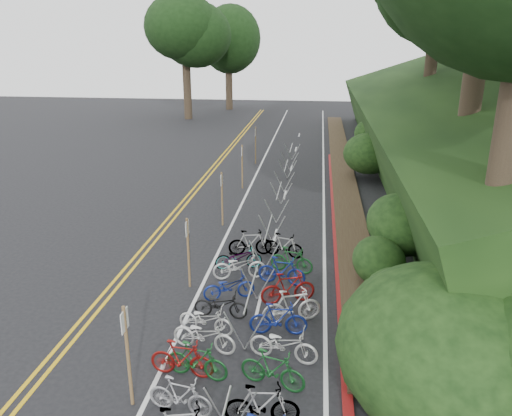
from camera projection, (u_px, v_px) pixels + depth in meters
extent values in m
plane|color=black|center=(117.00, 378.00, 12.51)|extent=(120.00, 120.00, 0.00)
cube|color=gold|center=(158.00, 230.00, 22.16)|extent=(0.12, 80.00, 0.01)
cube|color=gold|center=(164.00, 231.00, 22.12)|extent=(0.12, 80.00, 0.01)
cube|color=silver|center=(227.00, 234.00, 21.78)|extent=(0.12, 80.00, 0.01)
cube|color=silver|center=(324.00, 238.00, 21.29)|extent=(0.12, 80.00, 0.01)
cube|color=silver|center=(259.00, 306.00, 15.90)|extent=(0.10, 1.60, 0.01)
cube|color=silver|center=(275.00, 236.00, 21.54)|extent=(0.10, 1.60, 0.01)
cube|color=silver|center=(285.00, 195.00, 27.17)|extent=(0.10, 1.60, 0.01)
cube|color=silver|center=(291.00, 168.00, 32.81)|extent=(0.10, 1.60, 0.01)
cube|color=silver|center=(296.00, 149.00, 38.44)|extent=(0.10, 1.60, 0.01)
cube|color=silver|center=(299.00, 135.00, 44.08)|extent=(0.10, 1.60, 0.01)
cube|color=maroon|center=(335.00, 221.00, 23.09)|extent=(0.25, 28.00, 0.10)
cube|color=black|center=(461.00, 129.00, 30.68)|extent=(12.32, 44.00, 9.11)
cube|color=#382819|center=(342.00, 168.00, 32.39)|extent=(1.40, 44.00, 0.16)
ellipsoid|color=#284C19|center=(398.00, 300.00, 14.14)|extent=(2.00, 2.80, 1.60)
ellipsoid|color=#284C19|center=(402.00, 223.00, 18.58)|extent=(2.60, 3.64, 2.08)
ellipsoid|color=#284C19|center=(410.00, 172.00, 23.93)|extent=(2.20, 3.08, 1.76)
ellipsoid|color=#284C19|center=(368.00, 153.00, 29.87)|extent=(3.00, 4.20, 2.40)
ellipsoid|color=#284C19|center=(371.00, 133.00, 35.37)|extent=(2.40, 3.36, 1.92)
ellipsoid|color=#284C19|center=(384.00, 116.00, 38.76)|extent=(2.80, 3.92, 2.24)
ellipsoid|color=#284C19|center=(379.00, 260.00, 17.03)|extent=(1.80, 2.52, 1.44)
ellipsoid|color=#284C19|center=(414.00, 144.00, 27.40)|extent=(3.20, 4.48, 2.56)
ellipsoid|color=black|center=(449.00, 349.00, 11.64)|extent=(5.28, 6.16, 3.52)
cylinder|color=#2D2319|center=(501.00, 194.00, 12.82)|extent=(0.83, 0.83, 6.19)
cylinder|color=#2D2319|center=(472.00, 90.00, 20.53)|extent=(0.88, 0.88, 7.15)
cylinder|color=#2D2319|center=(481.00, 55.00, 27.37)|extent=(0.93, 0.93, 8.10)
cylinder|color=#2D2319|center=(431.00, 68.00, 35.36)|extent=(0.86, 0.86, 6.67)
cylinder|color=#2D2319|center=(443.00, 48.00, 42.20)|extent=(0.91, 0.91, 7.62)
cylinder|color=#2D2319|center=(187.00, 89.00, 52.03)|extent=(0.83, 0.83, 6.19)
ellipsoid|color=black|center=(185.00, 32.00, 50.21)|extent=(8.47, 8.47, 8.05)
cylinder|color=#2D2319|center=(229.00, 85.00, 59.26)|extent=(0.80, 0.80, 5.72)
ellipsoid|color=black|center=(228.00, 40.00, 57.63)|extent=(7.41, 7.41, 7.04)
cylinder|color=#A2A2A3|center=(217.00, 411.00, 10.58)|extent=(0.59, 0.04, 1.14)
cylinder|color=#A2A2A3|center=(243.00, 413.00, 10.52)|extent=(0.59, 0.04, 1.14)
cylinder|color=#A2A2A3|center=(251.00, 288.00, 14.60)|extent=(0.05, 3.00, 0.05)
cylinder|color=#A2A2A3|center=(234.00, 331.00, 13.51)|extent=(0.58, 0.04, 1.13)
cylinder|color=#A2A2A3|center=(255.00, 332.00, 13.44)|extent=(0.58, 0.04, 1.13)
cylinder|color=#A2A2A3|center=(248.00, 283.00, 16.14)|extent=(0.58, 0.04, 1.13)
cylinder|color=#A2A2A3|center=(266.00, 284.00, 16.07)|extent=(0.58, 0.04, 1.13)
cylinder|color=#A2A2A3|center=(268.00, 227.00, 19.30)|extent=(0.05, 3.00, 0.05)
cylinder|color=#A2A2A3|center=(257.00, 255.00, 18.20)|extent=(0.58, 0.04, 1.13)
cylinder|color=#A2A2A3|center=(272.00, 256.00, 18.14)|extent=(0.58, 0.04, 1.13)
cylinder|color=#A2A2A3|center=(265.00, 228.00, 20.83)|extent=(0.58, 0.04, 1.13)
cylinder|color=#A2A2A3|center=(278.00, 229.00, 20.77)|extent=(0.58, 0.04, 1.13)
cylinder|color=#A2A2A3|center=(279.00, 190.00, 24.00)|extent=(0.05, 3.00, 0.05)
cylinder|color=#A2A2A3|center=(270.00, 211.00, 22.90)|extent=(0.58, 0.04, 1.13)
cylinder|color=#A2A2A3|center=(282.00, 211.00, 22.83)|extent=(0.58, 0.04, 1.13)
cylinder|color=#A2A2A3|center=(276.00, 193.00, 25.53)|extent=(0.58, 0.04, 1.13)
cylinder|color=#A2A2A3|center=(286.00, 194.00, 25.46)|extent=(0.58, 0.04, 1.13)
cylinder|color=#A2A2A3|center=(286.00, 166.00, 28.69)|extent=(0.05, 3.00, 0.05)
cylinder|color=#A2A2A3|center=(279.00, 182.00, 27.60)|extent=(0.58, 0.04, 1.13)
cylinder|color=#A2A2A3|center=(289.00, 182.00, 27.53)|extent=(0.58, 0.04, 1.13)
cylinder|color=#A2A2A3|center=(283.00, 169.00, 30.23)|extent=(0.58, 0.04, 1.13)
cylinder|color=#A2A2A3|center=(292.00, 169.00, 30.16)|extent=(0.58, 0.04, 1.13)
cylinder|color=#A2A2A3|center=(291.00, 148.00, 33.39)|extent=(0.05, 3.00, 0.05)
cylinder|color=#A2A2A3|center=(285.00, 161.00, 32.29)|extent=(0.58, 0.04, 1.13)
cylinder|color=#A2A2A3|center=(294.00, 161.00, 32.23)|extent=(0.58, 0.04, 1.13)
cylinder|color=#A2A2A3|center=(288.00, 152.00, 34.92)|extent=(0.58, 0.04, 1.13)
cylinder|color=#A2A2A3|center=(296.00, 152.00, 34.86)|extent=(0.58, 0.04, 1.13)
cylinder|color=brown|center=(128.00, 357.00, 11.22)|extent=(0.08, 0.08, 2.57)
cube|color=silver|center=(125.00, 321.00, 10.92)|extent=(0.02, 0.40, 0.50)
cylinder|color=brown|center=(188.00, 253.00, 16.73)|extent=(0.08, 0.08, 2.50)
cube|color=silver|center=(187.00, 228.00, 16.44)|extent=(0.02, 0.40, 0.50)
cylinder|color=brown|center=(222.00, 199.00, 22.37)|extent=(0.08, 0.08, 2.50)
cube|color=silver|center=(222.00, 180.00, 22.08)|extent=(0.02, 0.40, 0.50)
cylinder|color=brown|center=(242.00, 167.00, 28.00)|extent=(0.08, 0.08, 2.50)
cube|color=silver|center=(242.00, 151.00, 27.72)|extent=(0.02, 0.40, 0.50)
cylinder|color=brown|center=(256.00, 145.00, 33.64)|extent=(0.08, 0.08, 2.50)
cube|color=silver|center=(256.00, 132.00, 33.35)|extent=(0.02, 0.40, 0.50)
imported|color=maroon|center=(182.00, 359.00, 12.45)|extent=(0.61, 1.71, 1.01)
imported|color=#9E9EA3|center=(180.00, 396.00, 11.19)|extent=(0.72, 1.62, 0.94)
imported|color=slate|center=(262.00, 405.00, 10.87)|extent=(0.62, 1.71, 1.01)
imported|color=#144C1E|center=(197.00, 361.00, 12.38)|extent=(0.76, 1.71, 0.99)
imported|color=#144C1E|center=(273.00, 369.00, 12.03)|extent=(0.93, 1.75, 1.01)
imported|color=beige|center=(204.00, 335.00, 13.49)|extent=(1.00, 1.92, 0.96)
imported|color=beige|center=(284.00, 344.00, 13.07)|extent=(0.98, 1.94, 0.97)
imported|color=beige|center=(206.00, 319.00, 14.31)|extent=(0.89, 1.74, 0.87)
imported|color=navy|center=(278.00, 319.00, 14.21)|extent=(0.60, 1.70, 1.00)
imported|color=black|center=(221.00, 304.00, 15.11)|extent=(0.64, 1.68, 0.87)
imported|color=beige|center=(292.00, 306.00, 14.81)|extent=(1.14, 1.88, 1.09)
imported|color=navy|center=(229.00, 286.00, 16.19)|extent=(1.18, 1.80, 0.89)
imported|color=maroon|center=(288.00, 288.00, 15.90)|extent=(1.10, 1.86, 1.08)
imported|color=beige|center=(239.00, 266.00, 17.56)|extent=(1.10, 1.99, 0.99)
imported|color=navy|center=(282.00, 271.00, 17.16)|extent=(0.73, 1.73, 1.01)
imported|color=slate|center=(239.00, 257.00, 18.32)|extent=(1.05, 1.83, 0.91)
imported|color=#144C1E|center=(292.00, 260.00, 18.05)|extent=(0.85, 1.67, 0.97)
imported|color=slate|center=(251.00, 243.00, 19.48)|extent=(0.83, 1.79, 1.04)
imported|color=slate|center=(284.00, 245.00, 19.33)|extent=(0.85, 1.66, 0.96)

